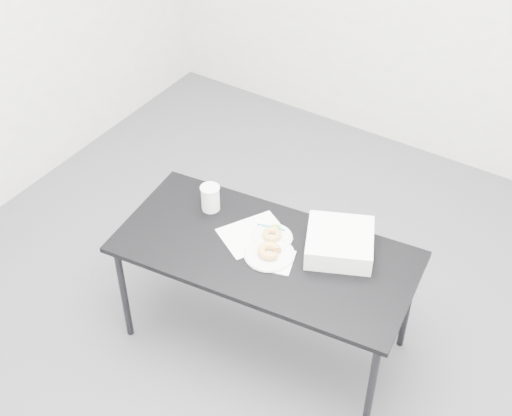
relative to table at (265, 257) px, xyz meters
The scene contains 13 objects.
floor 0.65m from the table, 124.76° to the left, with size 4.00×4.00×0.00m, color #49494D.
table is the anchor object (origin of this frame).
scorecard 0.14m from the table, 149.68° to the left, with size 0.25×0.32×0.00m, color white.
logo_patch 0.18m from the table, 103.85° to the left, with size 0.05×0.05×0.00m, color green.
pen 0.17m from the table, 111.37° to the left, with size 0.01×0.01×0.15m, color #0C838A.
napkin 0.10m from the table, 24.48° to the right, with size 0.17×0.17×0.00m, color white.
plate_near 0.07m from the table, 29.32° to the right, with size 0.25×0.25×0.01m, color white.
donut_near 0.09m from the table, 29.32° to the right, with size 0.12×0.12×0.04m, color #D38742.
plate_far 0.11m from the table, 102.01° to the left, with size 0.21×0.21×0.01m, color white.
donut_far 0.12m from the table, 102.01° to the left, with size 0.10×0.10×0.03m, color #D38742.
coffee_cup 0.44m from the table, 164.42° to the left, with size 0.10×0.10×0.14m, color silver.
cup_lid 0.34m from the table, 50.17° to the left, with size 0.10×0.10×0.01m, color silver.
bakery_box 0.38m from the table, 32.02° to the left, with size 0.32×0.32×0.11m, color white.
Camera 1 is at (1.42, -2.30, 3.11)m, focal length 50.00 mm.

